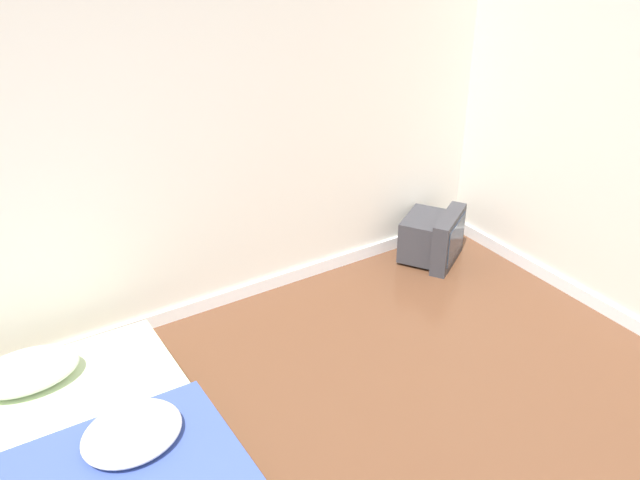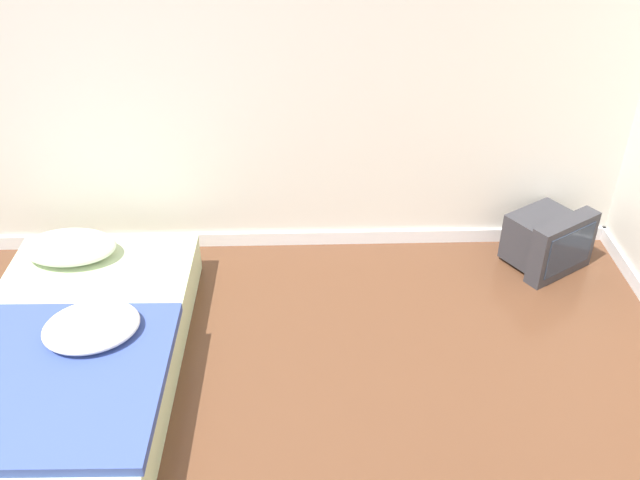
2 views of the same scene
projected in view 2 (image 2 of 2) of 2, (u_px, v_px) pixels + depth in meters
The scene contains 3 objects.
wall_back at pixel (104, 46), 3.86m from camera, with size 8.39×0.08×2.60m.
mattress_bed at pixel (73, 349), 3.53m from camera, with size 1.06×1.79×0.38m.
crt_tv at pixel (548, 240), 4.29m from camera, with size 0.55×0.53×0.37m.
Camera 2 is at (1.05, -1.33, 2.55)m, focal length 40.00 mm.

